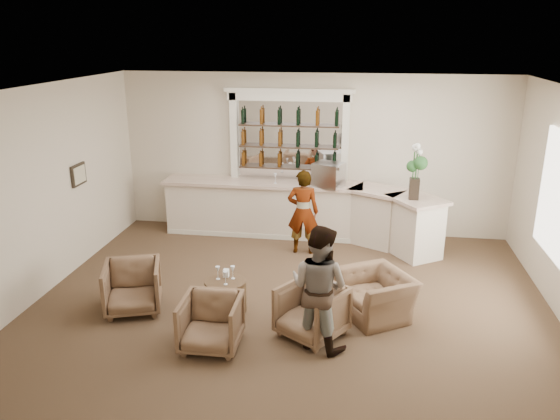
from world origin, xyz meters
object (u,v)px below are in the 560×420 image
object	(u,v)px
sommelier	(303,212)
armchair_left	(133,287)
armchair_right	(312,311)
espresso_machine	(328,175)
flower_vase	(416,168)
bar_counter	(302,211)
guest	(319,287)
armchair_center	(211,323)
cocktail_table	(226,296)
armchair_far	(376,295)

from	to	relation	value
sommelier	armchair_left	bearing A→B (deg)	47.92
armchair_right	espresso_machine	xyz separation A→B (m)	(-0.05, 3.73, 1.00)
sommelier	armchair_left	world-z (taller)	sommelier
armchair_left	flower_vase	world-z (taller)	flower_vase
armchair_right	flower_vase	world-z (taller)	flower_vase
bar_counter	sommelier	bearing A→B (deg)	-82.20
guest	armchair_right	world-z (taller)	guest
sommelier	armchair_right	bearing A→B (deg)	97.04
bar_counter	armchair_center	size ratio (longest dim) A/B	7.19
guest	armchair_right	bearing A→B (deg)	-38.92
sommelier	guest	bearing A→B (deg)	98.30
bar_counter	flower_vase	xyz separation A→B (m)	(2.13, -0.68, 1.15)
cocktail_table	armchair_right	size ratio (longest dim) A/B	0.76
sommelier	armchair_center	distance (m)	3.65
guest	flower_vase	bearing A→B (deg)	-88.20
armchair_left	flower_vase	size ratio (longest dim) A/B	0.81
armchair_right	flower_vase	size ratio (longest dim) A/B	0.80
bar_counter	cocktail_table	world-z (taller)	bar_counter
armchair_left	cocktail_table	bearing A→B (deg)	-10.77
bar_counter	flower_vase	world-z (taller)	flower_vase
armchair_left	armchair_center	world-z (taller)	armchair_left
bar_counter	guest	xyz separation A→B (m)	(0.69, -4.03, 0.29)
armchair_center	sommelier	bearing A→B (deg)	75.50
guest	armchair_far	world-z (taller)	guest
cocktail_table	sommelier	distance (m)	2.72
guest	armchair_far	size ratio (longest dim) A/B	1.68
cocktail_table	armchair_right	bearing A→B (deg)	-21.03
espresso_machine	flower_vase	world-z (taller)	flower_vase
armchair_left	armchair_far	size ratio (longest dim) A/B	0.82
cocktail_table	armchair_center	bearing A→B (deg)	-86.88
armchair_far	espresso_machine	xyz separation A→B (m)	(-0.95, 3.01, 1.04)
cocktail_table	espresso_machine	world-z (taller)	espresso_machine
bar_counter	espresso_machine	size ratio (longest dim) A/B	10.53
guest	espresso_machine	size ratio (longest dim) A/B	3.17
cocktail_table	armchair_far	bearing A→B (deg)	5.10
sommelier	flower_vase	distance (m)	2.22
flower_vase	armchair_left	bearing A→B (deg)	-147.03
bar_counter	armchair_left	world-z (taller)	bar_counter
sommelier	guest	distance (m)	3.30
cocktail_table	espresso_machine	size ratio (longest dim) A/B	1.16
cocktail_table	armchair_far	distance (m)	2.26
armchair_right	armchair_far	size ratio (longest dim) A/B	0.80
sommelier	armchair_left	xyz separation A→B (m)	(-2.29, -2.70, -0.43)
cocktail_table	guest	world-z (taller)	guest
guest	armchair_left	distance (m)	2.96
bar_counter	armchair_far	bearing A→B (deg)	-64.52
armchair_far	armchair_left	bearing A→B (deg)	-116.26
armchair_far	espresso_machine	distance (m)	3.32
bar_counter	sommelier	world-z (taller)	sommelier
flower_vase	armchair_far	bearing A→B (deg)	-105.45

